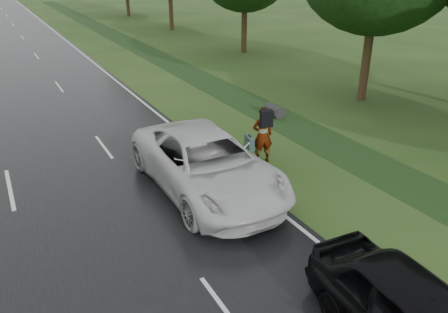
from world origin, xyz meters
name	(u,v)px	position (x,y,z in m)	size (l,w,h in m)	color
edge_stripe_east	(50,28)	(6.75, 45.00, 0.04)	(0.12, 180.00, 0.01)	silver
drainage_ditch	(195,76)	(11.50, 18.71, 0.04)	(2.20, 120.00, 0.56)	#1D3113
pedestrian	(262,135)	(8.17, 5.98, 1.06)	(0.98, 0.97, 2.06)	#A5998C
white_pickup	(206,163)	(5.50, 5.00, 0.95)	(3.02, 6.56, 1.82)	silver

